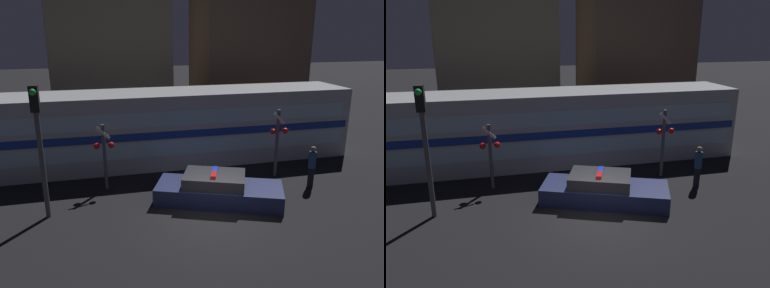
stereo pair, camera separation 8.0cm
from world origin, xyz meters
TOP-DOWN VIEW (x-y plane):
  - ground_plane at (0.00, 0.00)m, footprint 120.00×120.00m
  - train at (-0.16, 6.74)m, footprint 18.72×3.19m
  - police_car at (0.70, 1.42)m, footprint 5.34×3.67m
  - pedestrian at (5.11, 1.85)m, footprint 0.31×0.31m
  - crossing_signal_near at (4.17, 3.36)m, footprint 0.86×0.36m
  - crossing_signal_far at (-3.60, 3.73)m, footprint 0.86×0.36m
  - traffic_light_corner at (-5.77, 1.68)m, footprint 0.30×0.46m
  - building_left at (-2.68, 15.02)m, footprint 7.60×5.34m
  - building_center at (7.12, 14.93)m, footprint 7.32×5.82m

SIDE VIEW (x-z plane):
  - ground_plane at x=0.00m, z-range 0.00..0.00m
  - police_car at x=0.70m, z-range -0.16..1.13m
  - pedestrian at x=5.11m, z-range 0.03..1.88m
  - crossing_signal_far at x=-3.60m, z-range 0.24..3.11m
  - train at x=-0.16m, z-range 0.00..3.67m
  - crossing_signal_near at x=4.17m, z-range 0.25..3.43m
  - traffic_light_corner at x=-5.77m, z-range 0.60..5.46m
  - building_center at x=7.12m, z-range 0.00..9.15m
  - building_left at x=-2.68m, z-range 0.00..9.38m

